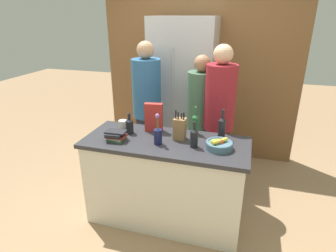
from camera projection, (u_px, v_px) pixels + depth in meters
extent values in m
plane|color=#A37F5B|center=(166.00, 216.00, 3.03)|extent=(14.00, 14.00, 0.00)
cube|color=silver|center=(166.00, 182.00, 2.87)|extent=(1.53, 0.63, 0.86)
cube|color=#2D2D33|center=(166.00, 143.00, 2.70)|extent=(1.59, 0.66, 0.04)
cube|color=brown|center=(200.00, 68.00, 4.05)|extent=(2.79, 0.12, 2.60)
cube|color=#B7B7BC|center=(183.00, 93.00, 3.88)|extent=(0.85, 0.60, 2.01)
cylinder|color=#B7B7BC|center=(172.00, 92.00, 3.58)|extent=(0.02, 0.02, 1.10)
cylinder|color=slate|center=(219.00, 146.00, 2.52)|extent=(0.24, 0.24, 0.06)
torus|color=slate|center=(219.00, 143.00, 2.51)|extent=(0.24, 0.24, 0.02)
sphere|color=#99B233|center=(214.00, 143.00, 2.51)|extent=(0.07, 0.07, 0.07)
sphere|color=red|center=(219.00, 143.00, 2.52)|extent=(0.07, 0.07, 0.07)
sphere|color=#C64C23|center=(220.00, 142.00, 2.51)|extent=(0.07, 0.07, 0.07)
cylinder|color=yellow|center=(220.00, 141.00, 2.50)|extent=(0.14, 0.15, 0.03)
cube|color=olive|center=(180.00, 129.00, 2.69)|extent=(0.11, 0.10, 0.21)
cylinder|color=black|center=(176.00, 115.00, 2.65)|extent=(0.01, 0.01, 0.09)
cylinder|color=black|center=(178.00, 116.00, 2.63)|extent=(0.01, 0.01, 0.08)
cylinder|color=black|center=(181.00, 116.00, 2.65)|extent=(0.01, 0.01, 0.06)
cylinder|color=black|center=(184.00, 117.00, 2.62)|extent=(0.01, 0.01, 0.08)
cylinder|color=#191E4C|center=(158.00, 137.00, 2.60)|extent=(0.08, 0.08, 0.14)
cylinder|color=#477538|center=(158.00, 123.00, 2.55)|extent=(0.01, 0.01, 0.13)
sphere|color=#9966B2|center=(158.00, 116.00, 2.52)|extent=(0.02, 0.02, 0.02)
cylinder|color=#477538|center=(158.00, 123.00, 2.56)|extent=(0.02, 0.01, 0.12)
sphere|color=#9966B2|center=(158.00, 117.00, 2.54)|extent=(0.03, 0.03, 0.03)
cylinder|color=#477538|center=(157.00, 123.00, 2.55)|extent=(0.01, 0.01, 0.12)
sphere|color=#9966B2|center=(157.00, 117.00, 2.53)|extent=(0.03, 0.03, 0.03)
cylinder|color=#477538|center=(158.00, 123.00, 2.55)|extent=(0.01, 0.01, 0.14)
sphere|color=#9966B2|center=(157.00, 116.00, 2.52)|extent=(0.04, 0.04, 0.04)
cube|color=red|center=(154.00, 117.00, 2.87)|extent=(0.19, 0.09, 0.30)
cylinder|color=silver|center=(123.00, 124.00, 2.98)|extent=(0.09, 0.09, 0.08)
torus|color=silver|center=(126.00, 125.00, 2.95)|extent=(0.06, 0.04, 0.06)
cube|color=#3D6047|center=(117.00, 139.00, 2.70)|extent=(0.18, 0.15, 0.02)
cube|color=#B7A88E|center=(116.00, 138.00, 2.70)|extent=(0.16, 0.13, 0.02)
cube|color=maroon|center=(116.00, 136.00, 2.68)|extent=(0.20, 0.13, 0.02)
cube|color=#232328|center=(115.00, 134.00, 2.68)|extent=(0.16, 0.16, 0.03)
cube|color=#232328|center=(116.00, 132.00, 2.67)|extent=(0.20, 0.12, 0.02)
cylinder|color=black|center=(194.00, 139.00, 2.54)|extent=(0.07, 0.07, 0.15)
cone|color=black|center=(194.00, 130.00, 2.51)|extent=(0.07, 0.07, 0.03)
cylinder|color=black|center=(195.00, 125.00, 2.49)|extent=(0.03, 0.03, 0.06)
cylinder|color=black|center=(222.00, 129.00, 2.73)|extent=(0.07, 0.07, 0.18)
cone|color=black|center=(222.00, 119.00, 2.69)|extent=(0.07, 0.07, 0.04)
cylinder|color=black|center=(223.00, 113.00, 2.66)|extent=(0.03, 0.03, 0.08)
cylinder|color=black|center=(130.00, 127.00, 2.84)|extent=(0.08, 0.08, 0.13)
cone|color=black|center=(129.00, 120.00, 2.81)|extent=(0.08, 0.08, 0.03)
cylinder|color=black|center=(129.00, 116.00, 2.80)|extent=(0.03, 0.03, 0.06)
cylinder|color=#286633|center=(195.00, 126.00, 2.82)|extent=(0.07, 0.07, 0.18)
cone|color=#286633|center=(195.00, 116.00, 2.78)|extent=(0.07, 0.07, 0.03)
cylinder|color=#286633|center=(196.00, 110.00, 2.76)|extent=(0.03, 0.03, 0.07)
cube|color=#383842|center=(148.00, 146.00, 3.67)|extent=(0.31, 0.25, 0.84)
cylinder|color=#2D6093|center=(147.00, 88.00, 3.38)|extent=(0.35, 0.35, 0.70)
sphere|color=tan|center=(145.00, 50.00, 3.21)|extent=(0.20, 0.20, 0.20)
cube|color=#383842|center=(198.00, 155.00, 3.50)|extent=(0.28, 0.22, 0.78)
cylinder|color=#42664C|center=(201.00, 100.00, 3.24)|extent=(0.32, 0.32, 0.65)
sphere|color=#996B4C|center=(202.00, 63.00, 3.08)|extent=(0.19, 0.19, 0.19)
cube|color=#383842|center=(216.00, 161.00, 3.29)|extent=(0.28, 0.20, 0.84)
cylinder|color=maroon|center=(220.00, 98.00, 3.00)|extent=(0.33, 0.33, 0.70)
sphere|color=#DBAD89|center=(223.00, 54.00, 2.83)|extent=(0.20, 0.20, 0.20)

